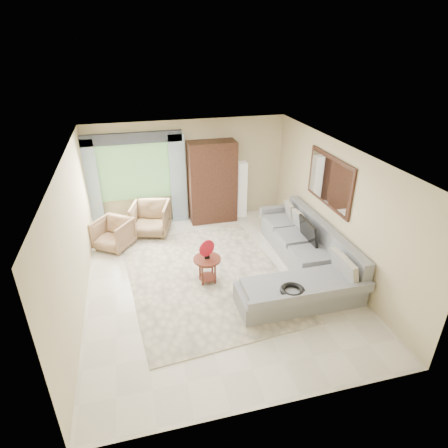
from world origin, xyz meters
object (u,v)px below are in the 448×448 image
object	(u,v)px
sectional_sofa	(303,260)
armchair_left	(113,234)
coffee_table	(207,270)
floor_lamp	(241,189)
tv_screen	(308,231)
armchair_right	(151,219)
armoire	(212,182)
potted_plant	(118,223)

from	to	relation	value
sectional_sofa	armchair_left	world-z (taller)	sectional_sofa
coffee_table	floor_lamp	xyz separation A→B (m)	(1.53, 2.81, 0.47)
tv_screen	armchair_right	distance (m)	3.79
armoire	floor_lamp	bearing A→B (deg)	4.29
tv_screen	armchair_left	bearing A→B (deg)	158.25
tv_screen	armoire	xyz separation A→B (m)	(-1.50, 2.49, 0.33)
sectional_sofa	coffee_table	size ratio (longest dim) A/B	6.40
sectional_sofa	coffee_table	world-z (taller)	sectional_sofa
coffee_table	armoire	world-z (taller)	armoire
armoire	tv_screen	bearing A→B (deg)	-58.98
floor_lamp	potted_plant	bearing A→B (deg)	-176.17
tv_screen	coffee_table	size ratio (longest dim) A/B	1.37
armchair_left	coffee_table	bearing A→B (deg)	-10.21
armchair_left	armoire	bearing A→B (deg)	55.06
armchair_left	armchair_right	world-z (taller)	armchair_right
armoire	floor_lamp	xyz separation A→B (m)	(0.80, 0.06, -0.30)
potted_plant	floor_lamp	xyz separation A→B (m)	(3.23, 0.22, 0.48)
tv_screen	potted_plant	size ratio (longest dim) A/B	1.37
armchair_right	potted_plant	world-z (taller)	armchair_right
sectional_sofa	armchair_left	distance (m)	4.27
coffee_table	floor_lamp	distance (m)	3.23
coffee_table	sectional_sofa	bearing A→B (deg)	-4.37
armchair_right	armoire	world-z (taller)	armoire
sectional_sofa	armchair_left	bearing A→B (deg)	151.88
armchair_right	armoire	size ratio (longest dim) A/B	0.42
sectional_sofa	armchair_right	world-z (taller)	sectional_sofa
sectional_sofa	potted_plant	distance (m)	4.58
coffee_table	armchair_left	bearing A→B (deg)	134.00
armchair_left	armoire	size ratio (longest dim) A/B	0.36
coffee_table	armoire	bearing A→B (deg)	75.03
sectional_sofa	armoire	world-z (taller)	armoire
coffee_table	potted_plant	world-z (taller)	same
tv_screen	armchair_right	bearing A→B (deg)	146.29
armchair_left	armoire	world-z (taller)	armoire
tv_screen	potted_plant	world-z (taller)	tv_screen
sectional_sofa	potted_plant	xyz separation A→B (m)	(-3.67, 2.74, -0.01)
armoire	armchair_right	bearing A→B (deg)	-166.45
armchair_left	tv_screen	bearing A→B (deg)	14.04
tv_screen	coffee_table	bearing A→B (deg)	-173.55
armchair_right	floor_lamp	distance (m)	2.51
sectional_sofa	armchair_right	bearing A→B (deg)	139.01
tv_screen	potted_plant	bearing A→B (deg)	149.28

